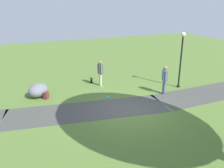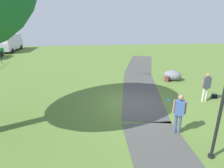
% 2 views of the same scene
% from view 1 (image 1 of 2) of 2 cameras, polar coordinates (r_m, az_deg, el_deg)
% --- Properties ---
extents(ground_plane, '(48.00, 48.00, 0.00)m').
position_cam_1_polar(ground_plane, '(11.84, 4.41, -6.38)').
color(ground_plane, '#557431').
extents(footpath_segment_near, '(8.02, 2.37, 0.01)m').
position_cam_1_polar(footpath_segment_near, '(15.53, 24.00, -1.68)').
color(footpath_segment_near, '#474743').
rests_on(footpath_segment_near, ground).
extents(footpath_segment_mid, '(8.29, 3.74, 0.01)m').
position_cam_1_polar(footpath_segment_mid, '(11.83, -5.90, -6.43)').
color(footpath_segment_mid, '#474743').
rests_on(footpath_segment_mid, ground).
extents(lamp_post, '(0.28, 0.28, 3.47)m').
position_cam_1_polar(lamp_post, '(14.97, 16.57, 7.03)').
color(lamp_post, black).
rests_on(lamp_post, ground).
extents(lawn_boulder, '(1.59, 1.65, 0.76)m').
position_cam_1_polar(lawn_boulder, '(13.99, -17.61, -1.45)').
color(lawn_boulder, slate).
rests_on(lawn_boulder, ground).
extents(woman_with_handbag, '(0.25, 0.52, 1.67)m').
position_cam_1_polar(woman_with_handbag, '(14.95, -2.89, 3.13)').
color(woman_with_handbag, beige).
rests_on(woman_with_handbag, ground).
extents(man_near_boulder, '(0.36, 0.49, 1.70)m').
position_cam_1_polar(man_near_boulder, '(13.88, 12.72, 1.49)').
color(man_near_boulder, '#47566C').
rests_on(man_near_boulder, ground).
extents(handbag_on_grass, '(0.35, 0.35, 0.31)m').
position_cam_1_polar(handbag_on_grass, '(15.83, -5.03, 0.88)').
color(handbag_on_grass, black).
rests_on(handbag_on_grass, ground).
extents(backpack_by_boulder, '(0.35, 0.35, 0.40)m').
position_cam_1_polar(backpack_by_boulder, '(13.59, -15.80, -2.73)').
color(backpack_by_boulder, brown).
rests_on(backpack_by_boulder, ground).
extents(frisbee_on_grass, '(0.25, 0.25, 0.02)m').
position_cam_1_polar(frisbee_on_grass, '(13.42, -0.92, -3.07)').
color(frisbee_on_grass, '#2F95CD').
rests_on(frisbee_on_grass, ground).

